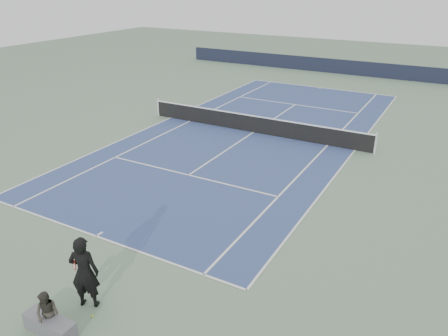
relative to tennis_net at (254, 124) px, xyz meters
The scene contains 7 objects.
ground 0.50m from the tennis_net, ahead, with size 80.00×80.00×0.00m, color slate.
court_surface 0.50m from the tennis_net, ahead, with size 10.97×23.77×0.01m, color navy.
tennis_net is the anchor object (origin of this frame).
windscreen_far 17.89m from the tennis_net, 90.00° to the left, with size 30.00×0.25×1.20m, color black.
tennis_player 14.52m from the tennis_net, 81.46° to the right, with size 0.92×0.81×2.02m.
tennis_ball 14.89m from the tennis_net, 80.05° to the right, with size 0.06×0.06×0.06m, color #BFE02D.
spectator_bench 15.66m from the tennis_net, 82.32° to the right, with size 1.43×0.91×1.17m.
Camera 1 is at (9.55, -20.45, 7.78)m, focal length 35.00 mm.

